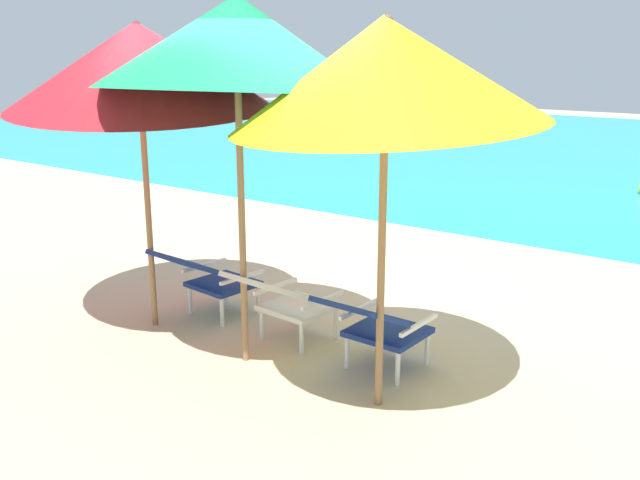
% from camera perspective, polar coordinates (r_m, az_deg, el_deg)
% --- Properties ---
extents(ground_plane, '(40.00, 40.00, 0.00)m').
position_cam_1_polar(ground_plane, '(9.34, 14.00, 0.34)').
color(ground_plane, '#CCB78E').
extents(lounge_chair_left, '(0.61, 0.92, 0.68)m').
position_cam_1_polar(lounge_chair_left, '(6.25, -9.05, -2.81)').
color(lounge_chair_left, navy).
rests_on(lounge_chair_left, ground_plane).
extents(lounge_chair_center, '(0.59, 0.91, 0.68)m').
position_cam_1_polar(lounge_chair_center, '(5.62, -2.93, -4.69)').
color(lounge_chair_center, silver).
rests_on(lounge_chair_center, ground_plane).
extents(lounge_chair_right, '(0.56, 0.88, 0.68)m').
position_cam_1_polar(lounge_chair_right, '(5.13, 4.47, -6.70)').
color(lounge_chair_right, navy).
rests_on(lounge_chair_right, ground_plane).
extents(beach_umbrella_left, '(2.99, 3.00, 2.60)m').
position_cam_1_polar(beach_umbrella_left, '(5.91, -14.41, 13.49)').
color(beach_umbrella_left, olive).
rests_on(beach_umbrella_left, ground_plane).
extents(beach_umbrella_center, '(2.27, 2.30, 2.73)m').
position_cam_1_polar(beach_umbrella_center, '(5.04, -6.71, 15.45)').
color(beach_umbrella_center, olive).
rests_on(beach_umbrella_center, ground_plane).
extents(beach_umbrella_right, '(2.64, 2.66, 2.56)m').
position_cam_1_polar(beach_umbrella_right, '(4.33, 5.33, 13.37)').
color(beach_umbrella_right, olive).
rests_on(beach_umbrella_right, ground_plane).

